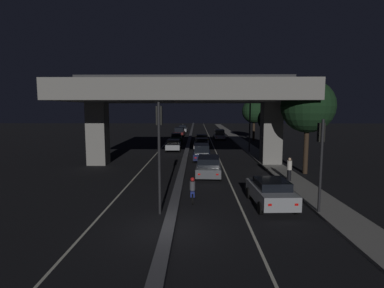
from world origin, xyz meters
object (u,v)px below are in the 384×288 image
Objects in this scene: car_grey_second at (208,166)px; traffic_light_right_of_median at (321,150)px; car_white_fourth at (201,144)px; car_silver_lead_oncoming at (173,145)px; car_silver_lead at (271,192)px; street_lamp at (246,118)px; traffic_light_left_of_median at (159,139)px; pedestrian_on_sidewalk at (289,169)px; car_white_sixth at (219,134)px; motorcycle_blue_filtering_near at (192,191)px; car_dark_green_second_oncoming at (176,138)px; car_taxi_yellow_fifth at (201,139)px; car_dark_red_third_oncoming at (180,132)px; car_silver_fourth_oncoming at (183,129)px; car_dark_blue_third at (202,152)px.

traffic_light_right_of_median is at bearing -145.60° from car_grey_second.
car_white_fourth reaches higher than car_silver_lead_oncoming.
car_silver_lead is at bearing -169.51° from car_white_fourth.
traffic_light_left_of_median is at bearing -110.11° from street_lamp.
traffic_light_right_of_median is 7.02m from pedestrian_on_sidewalk.
pedestrian_on_sidewalk is (5.83, -1.99, 0.18)m from car_grey_second.
car_white_sixth is 36.42m from motorcycle_blue_filtering_near.
car_silver_lead_oncoming is 19.41m from pedestrian_on_sidewalk.
pedestrian_on_sidewalk is at bearing -29.22° from car_silver_lead.
car_silver_lead_oncoming is 21.53m from motorcycle_blue_filtering_near.
car_silver_lead_oncoming is at bearing -0.38° from car_dark_green_second_oncoming.
traffic_light_right_of_median is 31.30m from car_taxi_yellow_fifth.
car_dark_red_third_oncoming is at bearing 7.37° from car_silver_lead.
car_taxi_yellow_fifth is at bearing 3.93° from car_silver_lead.
car_silver_lead_oncoming is (-3.96, 14.77, -0.07)m from car_grey_second.
car_silver_fourth_oncoming is at bearing 6.83° from car_taxi_yellow_fifth.
traffic_light_right_of_median reaches higher than car_grey_second.
car_dark_red_third_oncoming is (-9.64, 43.68, -2.39)m from traffic_light_right_of_median.
car_white_sixth is 0.97× the size of car_silver_fourth_oncoming.
traffic_light_left_of_median is at bearing 0.50° from car_dark_green_second_oncoming.
car_dark_green_second_oncoming is at bearing 92.39° from traffic_light_left_of_median.
car_dark_green_second_oncoming is 1.08× the size of car_dark_red_third_oncoming.
car_silver_lead_oncoming is at bearing 120.29° from pedestrian_on_sidewalk.
car_white_sixth reaches higher than car_taxi_yellow_fifth.
car_taxi_yellow_fifth is 2.75× the size of pedestrian_on_sidewalk.
car_silver_lead_oncoming is at bearing 150.19° from car_taxi_yellow_fifth.
street_lamp is 1.65× the size of car_silver_lead_oncoming.
car_grey_second is 15.29m from car_silver_lead_oncoming.
car_dark_blue_third is at bearing -4.47° from motorcycle_blue_filtering_near.
car_silver_lead_oncoming is (-7.14, 22.07, -0.04)m from car_silver_lead.
pedestrian_on_sidewalk is (6.26, -9.26, 0.10)m from car_dark_blue_third.
car_silver_fourth_oncoming is (-4.04, 44.47, 0.07)m from car_grey_second.
car_dark_blue_third is (-3.61, 14.57, 0.12)m from car_silver_lead.
street_lamp is at bearing 69.89° from traffic_light_left_of_median.
street_lamp is (7.93, 21.65, 0.37)m from traffic_light_left_of_median.
car_white_sixth is at bearing 153.68° from car_silver_lead_oncoming.
car_silver_lead is 36.88m from car_white_sixth.
car_white_fourth is 0.91× the size of car_silver_fourth_oncoming.
street_lamp is 4.12× the size of pedestrian_on_sidewalk.
car_dark_green_second_oncoming is at bearing 3.39° from car_dark_red_third_oncoming.
car_dark_blue_third is at bearing 10.69° from car_dark_red_third_oncoming.
pedestrian_on_sidewalk is (6.06, -24.10, 0.24)m from car_taxi_yellow_fifth.
car_silver_lead is at bearing -153.72° from car_grey_second.
traffic_light_left_of_median is 1.17× the size of traffic_light_right_of_median.
street_lamp reaches higher than car_taxi_yellow_fifth.
car_silver_fourth_oncoming is (-0.08, 29.70, 0.14)m from car_silver_lead_oncoming.
car_silver_lead is 0.93× the size of car_taxi_yellow_fifth.
car_white_fourth is 22.76m from motorcycle_blue_filtering_near.
car_grey_second is at bearing 174.61° from car_white_sixth.
car_dark_blue_third is 11.18m from pedestrian_on_sidewalk.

